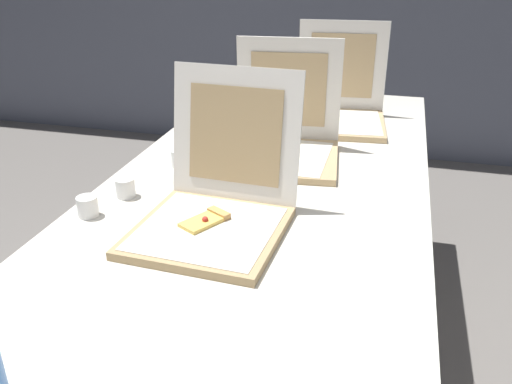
# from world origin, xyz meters

# --- Properties ---
(table) EXTENTS (0.97, 2.33, 0.74)m
(table) POSITION_xyz_m (0.00, 0.64, 0.70)
(table) COLOR silver
(table) RESTS_ON ground
(pizza_box_front) EXTENTS (0.38, 0.44, 0.38)m
(pizza_box_front) POSITION_xyz_m (-0.06, 0.36, 0.80)
(pizza_box_front) COLOR tan
(pizza_box_front) RESTS_ON table
(pizza_box_middle) EXTENTS (0.40, 0.40, 0.38)m
(pizza_box_middle) POSITION_xyz_m (0.01, 0.88, 0.80)
(pizza_box_middle) COLOR tan
(pizza_box_middle) RESTS_ON table
(pizza_box_back) EXTENTS (0.40, 0.40, 0.38)m
(pizza_box_back) POSITION_xyz_m (0.14, 1.32, 0.80)
(pizza_box_back) COLOR tan
(pizza_box_back) RESTS_ON table
(cup_white_far) EXTENTS (0.06, 0.06, 0.06)m
(cup_white_far) POSITION_xyz_m (-0.23, 1.04, 0.77)
(cup_white_far) COLOR white
(cup_white_far) RESTS_ON table
(cup_white_mid) EXTENTS (0.06, 0.06, 0.06)m
(cup_white_mid) POSITION_xyz_m (-0.31, 0.72, 0.77)
(cup_white_mid) COLOR white
(cup_white_mid) RESTS_ON table
(cup_white_near_center) EXTENTS (0.06, 0.06, 0.06)m
(cup_white_near_center) POSITION_xyz_m (-0.37, 0.46, 0.77)
(cup_white_near_center) COLOR white
(cup_white_near_center) RESTS_ON table
(cup_white_near_left) EXTENTS (0.06, 0.06, 0.06)m
(cup_white_near_left) POSITION_xyz_m (-0.41, 0.33, 0.77)
(cup_white_near_left) COLOR white
(cup_white_near_left) RESTS_ON table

